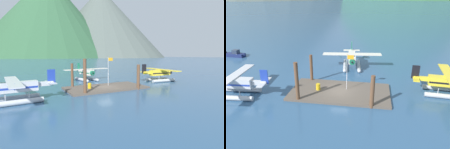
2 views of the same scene
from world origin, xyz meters
TOP-DOWN VIEW (x-y plane):
  - ground_plane at (0.00, 0.00)m, footprint 1200.00×1200.00m
  - dock_platform at (0.00, 0.00)m, footprint 13.56×7.02m
  - piling_near_left at (-4.92, -3.17)m, footprint 0.48×0.48m
  - piling_near_right at (4.38, -3.33)m, footprint 0.51×0.51m
  - piling_far_left at (-4.94, 3.23)m, footprint 0.45×0.45m
  - flagpole at (0.98, 0.73)m, footprint 0.95×0.10m
  - fuel_drum at (-3.06, -0.12)m, footprint 0.62×0.62m
  - mountain_ridge_west_peak at (220.37, 469.29)m, footprint 377.92×377.92m
  - mountain_ridge_centre_peak at (70.96, 477.19)m, footprint 374.34×374.34m
  - seaplane_silver_port_aft at (-13.61, -3.13)m, footprint 7.97×10.48m
  - seaplane_yellow_stbd_fwd at (14.25, 1.85)m, footprint 7.97×10.48m
  - seaplane_cream_bow_centre at (0.51, 10.73)m, footprint 10.49×7.95m

SIDE VIEW (x-z plane):
  - ground_plane at x=0.00m, z-range 0.00..0.00m
  - dock_platform at x=0.00m, z-range 0.00..0.30m
  - fuel_drum at x=-3.06m, z-range 0.30..1.18m
  - seaplane_silver_port_aft at x=-13.61m, z-range -0.34..3.50m
  - seaplane_yellow_stbd_fwd at x=14.25m, z-range -0.34..3.50m
  - seaplane_cream_bow_centre at x=0.51m, z-range -0.34..3.50m
  - piling_near_right at x=4.38m, z-range 0.00..4.16m
  - piling_far_left at x=-4.94m, z-range 0.00..4.29m
  - piling_near_left at x=-4.92m, z-range 0.00..5.21m
  - flagpole at x=0.98m, z-range 0.98..6.12m
  - mountain_ridge_west_peak at x=220.37m, z-range 0.00..205.02m
  - mountain_ridge_centre_peak at x=70.96m, z-range 0.00..218.46m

